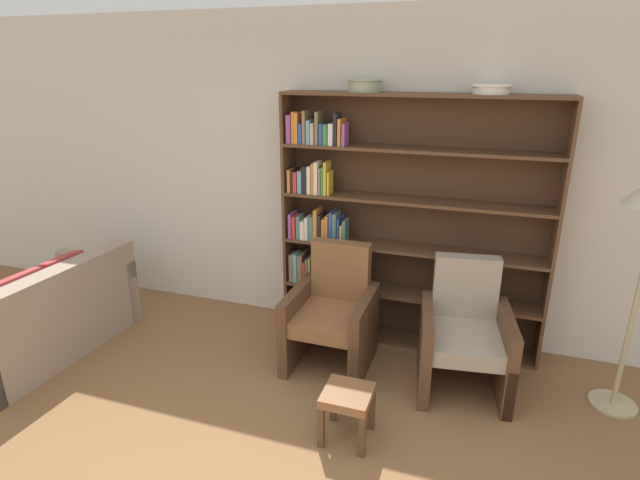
{
  "coord_description": "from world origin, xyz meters",
  "views": [
    {
      "loc": [
        0.9,
        -1.63,
        2.3
      ],
      "look_at": [
        -0.32,
        2.01,
        0.95
      ],
      "focal_mm": 28.0,
      "sensor_mm": 36.0,
      "label": 1
    }
  ],
  "objects_px": {
    "bookshelf": "(386,226)",
    "couch": "(39,320)",
    "armchair_leather": "(333,315)",
    "armchair_cushioned": "(464,335)",
    "footstool": "(347,401)",
    "bowl_stoneware": "(364,84)",
    "bowl_brass": "(491,88)"
  },
  "relations": [
    {
      "from": "bowl_stoneware",
      "to": "couch",
      "type": "distance_m",
      "value": 3.29
    },
    {
      "from": "bookshelf",
      "to": "armchair_cushioned",
      "type": "distance_m",
      "value": 1.09
    },
    {
      "from": "bowl_stoneware",
      "to": "couch",
      "type": "height_order",
      "value": "bowl_stoneware"
    },
    {
      "from": "bookshelf",
      "to": "couch",
      "type": "distance_m",
      "value": 3.0
    },
    {
      "from": "armchair_cushioned",
      "to": "bowl_brass",
      "type": "bearing_deg",
      "value": -97.48
    },
    {
      "from": "bookshelf",
      "to": "armchair_leather",
      "type": "height_order",
      "value": "bookshelf"
    },
    {
      "from": "armchair_leather",
      "to": "footstool",
      "type": "distance_m",
      "value": 0.93
    },
    {
      "from": "bowl_brass",
      "to": "couch",
      "type": "height_order",
      "value": "bowl_brass"
    },
    {
      "from": "bookshelf",
      "to": "armchair_leather",
      "type": "relative_size",
      "value": 2.28
    },
    {
      "from": "bookshelf",
      "to": "bowl_stoneware",
      "type": "bearing_deg",
      "value": -175.23
    },
    {
      "from": "armchair_leather",
      "to": "couch",
      "type": "bearing_deg",
      "value": 15.75
    },
    {
      "from": "bowl_stoneware",
      "to": "armchair_cushioned",
      "type": "height_order",
      "value": "bowl_stoneware"
    },
    {
      "from": "bowl_stoneware",
      "to": "footstool",
      "type": "xyz_separation_m",
      "value": [
        0.28,
        -1.35,
        -1.88
      ]
    },
    {
      "from": "armchair_cushioned",
      "to": "footstool",
      "type": "height_order",
      "value": "armchair_cushioned"
    },
    {
      "from": "couch",
      "to": "armchair_cushioned",
      "type": "xyz_separation_m",
      "value": [
        3.38,
        0.65,
        0.12
      ]
    },
    {
      "from": "couch",
      "to": "armchair_cushioned",
      "type": "height_order",
      "value": "armchair_cushioned"
    },
    {
      "from": "bowl_brass",
      "to": "footstool",
      "type": "bearing_deg",
      "value": -115.82
    },
    {
      "from": "bowl_brass",
      "to": "armchair_leather",
      "type": "distance_m",
      "value": 2.07
    },
    {
      "from": "bookshelf",
      "to": "bowl_stoneware",
      "type": "distance_m",
      "value": 1.15
    },
    {
      "from": "armchair_leather",
      "to": "bookshelf",
      "type": "bearing_deg",
      "value": -118.93
    },
    {
      "from": "bowl_brass",
      "to": "armchair_cushioned",
      "type": "relative_size",
      "value": 0.29
    },
    {
      "from": "armchair_cushioned",
      "to": "bookshelf",
      "type": "bearing_deg",
      "value": -44.31
    },
    {
      "from": "bookshelf",
      "to": "armchair_cushioned",
      "type": "xyz_separation_m",
      "value": [
        0.72,
        -0.53,
        -0.62
      ]
    },
    {
      "from": "bowl_brass",
      "to": "bowl_stoneware",
      "type": "bearing_deg",
      "value": 180.0
    },
    {
      "from": "bookshelf",
      "to": "footstool",
      "type": "relative_size",
      "value": 6.18
    },
    {
      "from": "couch",
      "to": "bowl_stoneware",
      "type": "bearing_deg",
      "value": -61.43
    },
    {
      "from": "bowl_stoneware",
      "to": "bookshelf",
      "type": "bearing_deg",
      "value": 4.77
    },
    {
      "from": "bowl_brass",
      "to": "armchair_leather",
      "type": "relative_size",
      "value": 0.29
    },
    {
      "from": "bowl_stoneware",
      "to": "footstool",
      "type": "distance_m",
      "value": 2.34
    },
    {
      "from": "armchair_cushioned",
      "to": "armchair_leather",
      "type": "bearing_deg",
      "value": -8.04
    },
    {
      "from": "bowl_brass",
      "to": "armchair_leather",
      "type": "xyz_separation_m",
      "value": [
        -1.02,
        -0.51,
        -1.73
      ]
    },
    {
      "from": "bowl_stoneware",
      "to": "footstool",
      "type": "height_order",
      "value": "bowl_stoneware"
    }
  ]
}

